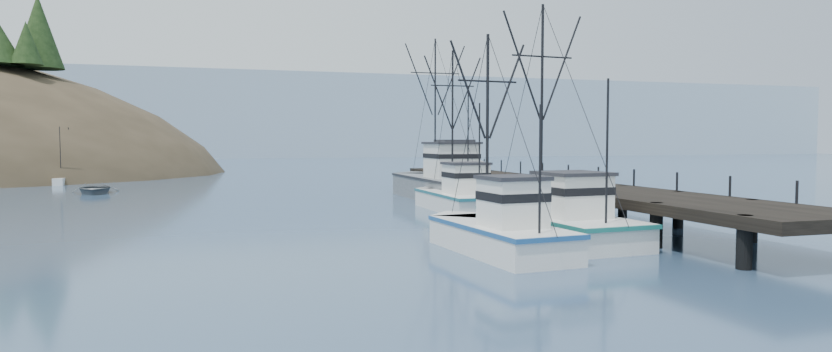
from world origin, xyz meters
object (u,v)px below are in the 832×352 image
at_px(pier_shed, 454,154).
at_px(pickup_truck, 459,162).
at_px(motorboat, 94,193).
at_px(trawler_far, 457,198).
at_px(pier, 545,186).
at_px(work_vessel, 441,184).
at_px(trawler_mid, 496,233).
at_px(trawler_near, 553,222).

relative_size(pier_shed, pickup_truck, 0.60).
distance_m(pier_shed, motorboat, 32.61).
distance_m(trawler_far, pickup_truck, 15.66).
relative_size(pier, pier_shed, 13.75).
bearing_deg(work_vessel, trawler_mid, -103.84).
xyz_separation_m(trawler_near, pickup_truck, (5.79, 27.88, 1.92)).
relative_size(trawler_mid, work_vessel, 0.60).
height_order(trawler_far, work_vessel, work_vessel).
bearing_deg(pier_shed, motorboat, 168.53).
distance_m(pier, trawler_mid, 17.11).
distance_m(trawler_far, motorboat, 34.43).
relative_size(trawler_near, motorboat, 2.13).
bearing_deg(work_vessel, trawler_near, -94.92).
height_order(pier_shed, motorboat, pier_shed).
bearing_deg(trawler_mid, trawler_near, 32.69).
xyz_separation_m(trawler_mid, pier_shed, (9.94, 32.01, 2.60)).
distance_m(pier, motorboat, 40.02).
xyz_separation_m(trawler_mid, work_vessel, (5.95, 24.16, 0.41)).
xyz_separation_m(trawler_far, work_vessel, (1.69, 8.14, 0.41)).
xyz_separation_m(pier_shed, motorboat, (-31.78, 6.45, -3.42)).
bearing_deg(trawler_far, pier_shed, 70.45).
height_order(trawler_mid, work_vessel, work_vessel).
height_order(trawler_far, pier_shed, trawler_far).
relative_size(trawler_mid, pickup_truck, 1.81).
height_order(trawler_near, trawler_far, trawler_near).
bearing_deg(pier, motorboat, 142.30).
bearing_deg(trawler_far, trawler_mid, -104.91).
xyz_separation_m(trawler_near, motorboat, (-25.94, 35.82, -0.82)).
relative_size(pier, pickup_truck, 8.30).
height_order(trawler_mid, motorboat, trawler_mid).
relative_size(trawler_mid, motorboat, 1.75).
xyz_separation_m(trawler_near, pier_shed, (5.84, 29.37, 2.60)).
distance_m(pier, trawler_near, 12.75).
bearing_deg(work_vessel, motorboat, 152.78).
distance_m(work_vessel, pier_shed, 9.07).
relative_size(trawler_mid, trawler_far, 0.86).
bearing_deg(pier_shed, pickup_truck, -92.16).
distance_m(trawler_near, pickup_truck, 28.54).
bearing_deg(pickup_truck, trawler_far, 173.96).
relative_size(trawler_near, trawler_mid, 1.22).
height_order(pier, motorboat, pier).
distance_m(work_vessel, pickup_truck, 7.62).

